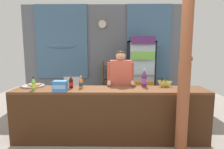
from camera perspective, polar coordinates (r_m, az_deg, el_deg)
The scene contains 15 objects.
ground_plane at distance 4.17m, azimuth -2.29°, elevation -14.65°, with size 7.75×7.75×0.00m, color gray.
back_wall_curtained at distance 5.68m, azimuth -1.68°, elevation 6.79°, with size 5.04×0.22×2.87m.
stall_counter at distance 3.21m, azimuth -0.61°, elevation -10.89°, with size 3.31×0.56×0.91m.
timber_post at distance 2.90m, azimuth 21.41°, elevation 2.27°, with size 0.20×0.18×2.81m.
drink_fridge at distance 5.14m, azimuth 8.82°, elevation 1.69°, with size 0.72×0.70×1.91m.
bottle_shelf_rack at distance 5.40m, azimuth -0.44°, elevation -2.15°, with size 0.48×0.28×1.25m.
plastic_lawn_chair at distance 4.95m, azimuth -12.38°, elevation -5.13°, with size 0.45×0.45×0.86m.
shopkeeper at distance 3.67m, azimuth 2.63°, elevation -1.86°, with size 0.52×0.42×1.56m.
soda_bottle_grape_soda at distance 3.44m, azimuth 9.81°, elevation -1.32°, with size 0.10×0.10×0.33m.
soda_bottle_lime_soda at distance 3.36m, azimuth -22.88°, elevation -2.84°, with size 0.06×0.06×0.23m.
soda_bottle_cola at distance 3.35m, azimuth -12.42°, elevation -2.41°, with size 0.07×0.07×0.23m.
soda_bottle_orange_soda at distance 3.30m, azimuth -9.49°, elevation -2.56°, with size 0.07×0.07×0.22m.
snack_box_biscuit at distance 3.12m, azimuth -15.56°, elevation -3.44°, with size 0.22×0.16×0.18m.
pastry_tray at distance 3.68m, azimuth -22.90°, elevation -3.09°, with size 0.40×0.40×0.06m.
banana_bunch at distance 3.48m, azimuth 15.88°, elevation -2.73°, with size 0.28×0.07×0.16m.
Camera 1 is at (0.20, -2.64, 1.61)m, focal length 29.88 mm.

